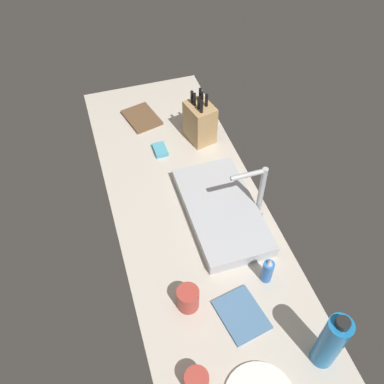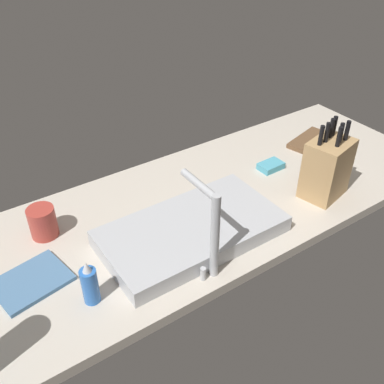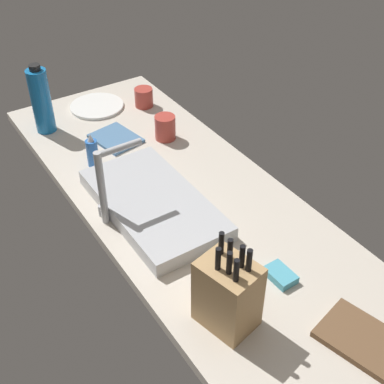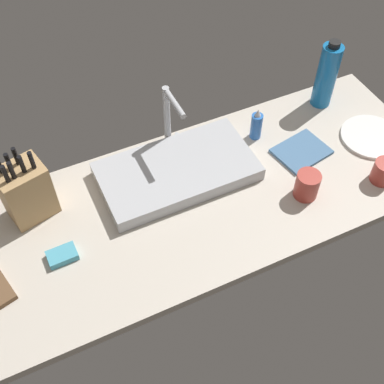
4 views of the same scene
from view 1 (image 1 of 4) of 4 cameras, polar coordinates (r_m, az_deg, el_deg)
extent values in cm
cube|color=beige|center=(183.88, -0.29, -2.70)|extent=(193.05, 65.23, 3.50)
cube|color=#B7BABF|center=(179.28, 4.01, -2.49)|extent=(53.51, 28.58, 5.19)
cylinder|color=#B7BABF|center=(173.90, 9.40, 0.08)|extent=(2.40, 2.40, 26.46)
cylinder|color=#B7BABF|center=(162.50, 7.64, 2.34)|extent=(2.00, 14.28, 2.00)
cylinder|color=#B7BABF|center=(180.55, 9.40, -3.06)|extent=(1.60, 1.60, 4.00)
cube|color=tan|center=(207.78, 1.08, 9.41)|extent=(16.74, 14.29, 20.20)
cylinder|color=black|center=(201.37, -0.01, 12.77)|extent=(1.68, 1.68, 6.55)
cylinder|color=black|center=(203.16, 1.13, 13.14)|extent=(1.68, 1.68, 6.55)
cylinder|color=black|center=(200.02, 0.32, 12.49)|extent=(1.68, 1.68, 6.55)
cylinder|color=black|center=(201.03, 1.36, 12.69)|extent=(1.68, 1.68, 6.55)
cylinder|color=black|center=(197.81, 0.93, 12.01)|extent=(1.68, 1.68, 6.55)
cylinder|color=black|center=(199.52, 1.99, 12.35)|extent=(1.68, 1.68, 6.55)
cylinder|color=black|center=(195.63, 1.31, 11.52)|extent=(1.68, 1.68, 6.55)
cube|color=brown|center=(226.84, -6.87, 9.99)|extent=(23.21, 19.45, 1.80)
cylinder|color=blue|center=(161.57, 10.21, -10.57)|extent=(4.25, 4.25, 10.38)
cone|color=silver|center=(156.00, 10.54, -9.34)|extent=(2.34, 2.34, 2.80)
cylinder|color=#1970B7|center=(145.75, 18.32, -18.80)|extent=(7.82, 7.82, 25.97)
cylinder|color=black|center=(133.37, 19.82, -16.44)|extent=(4.30, 4.30, 2.20)
cube|color=teal|center=(157.32, 6.72, -16.20)|extent=(20.95, 17.71, 1.20)
cylinder|color=#B23D33|center=(154.29, -0.55, -14.26)|extent=(8.09, 8.09, 9.69)
cylinder|color=#B23D33|center=(144.66, 0.62, -24.36)|extent=(7.85, 7.85, 8.14)
cube|color=#4CA3BC|center=(206.81, -4.35, 5.73)|extent=(9.13, 6.20, 2.40)
camera|label=2|loc=(1.46, 48.48, 10.57)|focal=41.24mm
camera|label=3|loc=(2.45, 11.08, 40.89)|focal=48.69mm
camera|label=4|loc=(1.59, -49.57, 32.61)|focal=47.03mm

